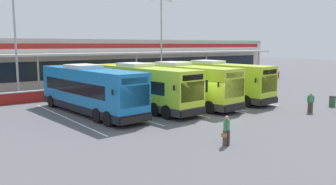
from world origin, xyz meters
The scene contains 17 objects.
ground_plane centered at (0.00, 0.00, 0.00)m, with size 200.00×200.00×0.00m, color #56565B.
terminal_building centered at (0.00, 26.91, 3.01)m, with size 70.00×13.00×6.00m.
red_barrier_wall centered at (0.00, 14.50, 0.56)m, with size 60.00×0.40×1.10m.
coach_bus_leftmost centered at (-6.29, 6.38, 1.79)m, with size 3.50×12.28×3.78m.
coach_bus_left_centre centered at (-1.89, 5.76, 1.79)m, with size 3.50×12.28×3.78m.
coach_bus_centre centered at (1.90, 5.24, 1.79)m, with size 3.50×12.28×3.78m.
coach_bus_right_centre centered at (6.45, 5.42, 1.79)m, with size 3.50×12.28×3.78m.
bay_stripe_far_west centered at (-8.40, 6.00, 0.00)m, with size 0.14×13.00×0.01m, color silver.
bay_stripe_west centered at (-4.20, 6.00, 0.00)m, with size 0.14×13.00×0.01m, color silver.
bay_stripe_mid_west centered at (0.00, 6.00, 0.00)m, with size 0.14×13.00×0.01m, color silver.
bay_stripe_centre centered at (4.20, 6.00, 0.00)m, with size 0.14×13.00×0.01m, color silver.
bay_stripe_mid_east centered at (8.40, 6.00, 0.00)m, with size 0.14×13.00×0.01m, color silver.
pedestrian_with_handbag centered at (-4.24, -5.99, 0.86)m, with size 0.65×0.40×1.62m.
pedestrian_in_dark_coat centered at (7.56, -3.95, 0.87)m, with size 0.49×0.42×1.62m.
lamp_post_west centered at (-8.89, 16.95, 6.29)m, with size 3.24×0.28×11.00m.
lamp_post_centre centered at (8.36, 16.83, 6.29)m, with size 3.24×0.28×11.00m.
litter_bin centered at (11.60, -3.66, 0.47)m, with size 0.54×0.54×0.93m.
Camera 1 is at (-17.51, -18.13, 5.36)m, focal length 36.66 mm.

